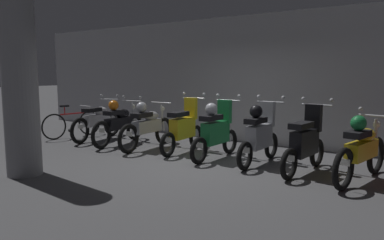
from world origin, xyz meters
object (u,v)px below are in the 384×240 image
at_px(motorbike_slot_5, 260,134).
at_px(bicycle, 72,124).
at_px(motorbike_slot_3, 184,128).
at_px(motorbike_slot_6, 305,143).
at_px(support_pillar, 20,83).
at_px(motorbike_slot_4, 216,131).
at_px(motorbike_slot_0, 98,121).
at_px(motorbike_slot_2, 147,126).
at_px(motorbike_slot_7, 362,149).
at_px(motorbike_slot_1, 119,123).

bearing_deg(motorbike_slot_5, bicycle, -178.08).
xyz_separation_m(motorbike_slot_3, motorbike_slot_6, (2.73, -0.17, 0.00)).
height_order(motorbike_slot_3, support_pillar, support_pillar).
bearing_deg(motorbike_slot_5, motorbike_slot_4, -173.72).
relative_size(motorbike_slot_4, bicycle, 0.98).
height_order(motorbike_slot_0, motorbike_slot_4, motorbike_slot_4).
relative_size(motorbike_slot_3, motorbike_slot_4, 1.00).
bearing_deg(motorbike_slot_6, support_pillar, -143.57).
bearing_deg(motorbike_slot_0, motorbike_slot_4, -1.36).
relative_size(motorbike_slot_2, support_pillar, 0.63).
bearing_deg(bicycle, motorbike_slot_6, 0.47).
distance_m(motorbike_slot_3, motorbike_slot_7, 3.64).
bearing_deg(motorbike_slot_4, motorbike_slot_2, -179.06).
distance_m(motorbike_slot_6, motorbike_slot_7, 0.91).
bearing_deg(motorbike_slot_4, motorbike_slot_7, -1.00).
xyz_separation_m(motorbike_slot_4, motorbike_slot_5, (0.91, 0.10, 0.00)).
height_order(motorbike_slot_3, motorbike_slot_5, same).
xyz_separation_m(motorbike_slot_0, motorbike_slot_1, (0.91, -0.12, 0.04)).
height_order(motorbike_slot_0, motorbike_slot_5, motorbike_slot_5).
height_order(motorbike_slot_3, motorbike_slot_4, same).
xyz_separation_m(motorbike_slot_0, motorbike_slot_6, (5.46, -0.11, 0.04)).
relative_size(motorbike_slot_0, motorbike_slot_1, 1.00).
height_order(motorbike_slot_1, motorbike_slot_6, motorbike_slot_6).
height_order(motorbike_slot_6, motorbike_slot_7, motorbike_slot_6).
xyz_separation_m(motorbike_slot_3, motorbike_slot_5, (1.82, -0.04, 0.04)).
xyz_separation_m(motorbike_slot_3, motorbike_slot_7, (3.64, -0.19, 0.00)).
distance_m(motorbike_slot_1, bicycle, 1.74).
height_order(motorbike_slot_6, support_pillar, support_pillar).
distance_m(motorbike_slot_3, motorbike_slot_5, 1.82).
xyz_separation_m(motorbike_slot_4, bicycle, (-4.46, -0.08, -0.21)).
distance_m(motorbike_slot_1, motorbike_slot_3, 1.82).
bearing_deg(motorbike_slot_5, motorbike_slot_1, -177.91).
height_order(motorbike_slot_4, support_pillar, support_pillar).
xyz_separation_m(motorbike_slot_2, motorbike_slot_7, (4.55, -0.02, 0.00)).
bearing_deg(motorbike_slot_1, motorbike_slot_3, 5.38).
bearing_deg(motorbike_slot_7, motorbike_slot_6, 178.79).
height_order(motorbike_slot_0, support_pillar, support_pillar).
bearing_deg(motorbike_slot_3, motorbike_slot_4, -8.63).
xyz_separation_m(motorbike_slot_6, bicycle, (-6.28, -0.05, -0.17)).
xyz_separation_m(motorbike_slot_0, motorbike_slot_7, (6.37, -0.13, 0.04)).
bearing_deg(motorbike_slot_4, motorbike_slot_1, -179.31).
bearing_deg(motorbike_slot_4, motorbike_slot_6, -0.89).
height_order(motorbike_slot_0, motorbike_slot_2, motorbike_slot_0).
xyz_separation_m(motorbike_slot_2, motorbike_slot_4, (1.82, 0.03, 0.04)).
height_order(motorbike_slot_2, motorbike_slot_3, motorbike_slot_3).
bearing_deg(motorbike_slot_3, support_pillar, -110.73).
bearing_deg(motorbike_slot_1, motorbike_slot_7, -0.15).
height_order(motorbike_slot_3, motorbike_slot_6, same).
xyz_separation_m(motorbike_slot_2, motorbike_slot_5, (2.73, 0.13, 0.04)).
height_order(motorbike_slot_0, motorbike_slot_7, same).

